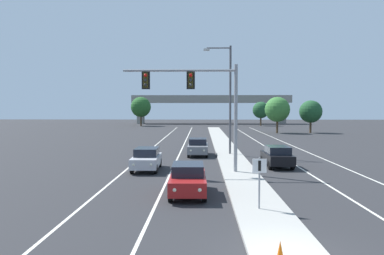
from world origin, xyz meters
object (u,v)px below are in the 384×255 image
median_sign_post (259,175)px  car_receding_black (277,156)px  car_oncoming_red (188,179)px  tree_far_right_c (311,112)px  street_lamp_median (228,93)px  car_oncoming_silver (147,159)px  tree_far_left_b (141,107)px  tree_far_right_b (261,110)px  traffic_cone_median_nose (280,255)px  tree_far_right_a (277,109)px  overhead_signal_mast (200,95)px  car_oncoming_grey (198,147)px

median_sign_post → car_receding_black: size_ratio=0.49×
car_oncoming_red → tree_far_right_c: (19.73, 48.78, 2.89)m
street_lamp_median → car_oncoming_silver: street_lamp_median is taller
car_receding_black → tree_far_left_b: bearing=107.6°
median_sign_post → car_receding_black: 13.24m
tree_far_right_b → tree_far_left_b: bearing=-175.5°
traffic_cone_median_nose → tree_far_left_b: bearing=101.4°
street_lamp_median → tree_far_right_b: street_lamp_median is taller
tree_far_right_a → car_oncoming_red: bearing=-106.0°
car_receding_black → tree_far_right_a: (7.43, 38.60, 3.26)m
overhead_signal_mast → tree_far_left_b: overhead_signal_mast is taller
car_oncoming_silver → street_lamp_median: bearing=54.2°
overhead_signal_mast → tree_far_right_c: bearing=65.6°
tree_far_right_a → tree_far_left_b: bearing=138.1°
tree_far_left_b → tree_far_right_c: size_ratio=1.22×
street_lamp_median → tree_far_right_a: 33.37m
street_lamp_median → traffic_cone_median_nose: (-0.31, -26.01, -5.29)m
car_oncoming_grey → car_oncoming_red: bearing=-91.3°
tree_far_left_b → tree_far_right_b: bearing=4.5°
tree_far_left_b → car_oncoming_silver: bearing=-80.8°
car_oncoming_silver → traffic_cone_median_nose: bearing=-70.7°
car_oncoming_silver → car_receding_black: bearing=10.5°
median_sign_post → car_oncoming_red: median_sign_post is taller
traffic_cone_median_nose → tree_far_right_c: bearing=73.8°
tree_far_right_a → car_oncoming_silver: bearing=-112.9°
car_oncoming_silver → car_oncoming_grey: bearing=67.2°
car_oncoming_red → car_oncoming_silver: same height
car_oncoming_grey → traffic_cone_median_nose: car_oncoming_grey is taller
median_sign_post → traffic_cone_median_nose: (-0.34, -6.18, -1.08)m
car_oncoming_silver → car_receding_black: 9.77m
tree_far_right_b → car_receding_black: bearing=-97.5°
car_oncoming_red → tree_far_left_b: (-13.70, 72.84, 3.69)m
median_sign_post → car_oncoming_red: bearing=134.2°
overhead_signal_mast → car_receding_black: size_ratio=1.71×
car_oncoming_red → tree_far_right_c: bearing=68.0°
median_sign_post → traffic_cone_median_nose: median_sign_post is taller
overhead_signal_mast → median_sign_post: 10.72m
car_receding_black → overhead_signal_mast: bearing=-151.8°
median_sign_post → tree_far_right_c: size_ratio=0.39×
overhead_signal_mast → tree_far_right_c: overhead_signal_mast is taller
tree_far_right_a → car_oncoming_grey: bearing=-112.9°
traffic_cone_median_nose → tree_far_left_b: size_ratio=0.11×
tree_far_right_b → tree_far_right_c: 26.72m
overhead_signal_mast → tree_far_right_a: overhead_signal_mast is taller
car_oncoming_silver → tree_far_right_c: size_ratio=0.79×
median_sign_post → tree_far_left_b: size_ratio=0.32×
median_sign_post → tree_far_right_a: 52.56m
overhead_signal_mast → median_sign_post: overhead_signal_mast is taller
car_oncoming_red → street_lamp_median: bearing=79.3°
traffic_cone_median_nose → street_lamp_median: bearing=89.3°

